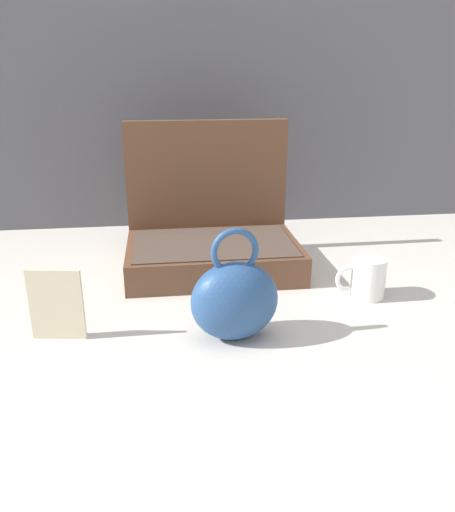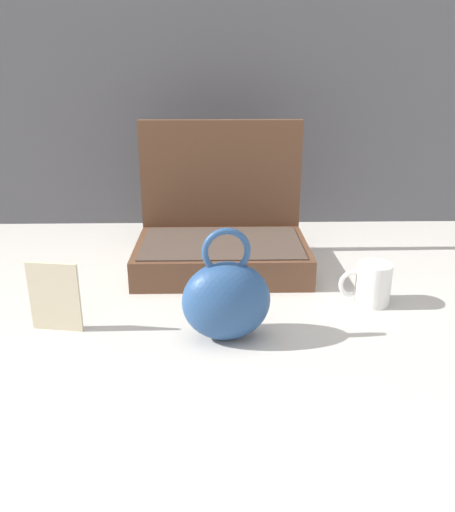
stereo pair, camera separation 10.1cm
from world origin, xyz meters
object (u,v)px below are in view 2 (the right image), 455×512
(teal_pouch_handbag, at_px, (226,299))
(info_card_left, at_px, (55,297))
(open_suitcase, at_px, (221,235))
(coffee_mug, at_px, (372,284))

(teal_pouch_handbag, xyz_separation_m, info_card_left, (-0.31, 0.04, -0.01))
(open_suitcase, height_order, info_card_left, open_suitcase)
(open_suitcase, distance_m, coffee_mug, 0.37)
(open_suitcase, relative_size, info_card_left, 3.02)
(teal_pouch_handbag, relative_size, info_card_left, 1.57)
(teal_pouch_handbag, distance_m, info_card_left, 0.31)
(teal_pouch_handbag, distance_m, coffee_mug, 0.32)
(open_suitcase, relative_size, teal_pouch_handbag, 1.93)
(open_suitcase, bearing_deg, coffee_mug, -36.76)
(coffee_mug, height_order, info_card_left, info_card_left)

